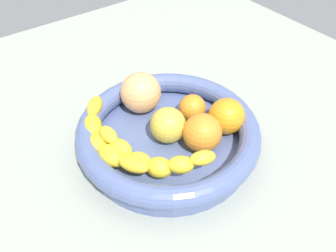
% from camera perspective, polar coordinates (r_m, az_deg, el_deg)
% --- Properties ---
extents(kitchen_counter, '(1.20, 1.20, 0.03)m').
position_cam_1_polar(kitchen_counter, '(0.67, -0.00, -4.37)').
color(kitchen_counter, '#979F92').
rests_on(kitchen_counter, ground).
extents(fruit_bowl, '(0.33, 0.33, 0.06)m').
position_cam_1_polar(fruit_bowl, '(0.64, -0.00, -1.45)').
color(fruit_bowl, '#526396').
rests_on(fruit_bowl, kitchen_counter).
extents(banana_draped_left, '(0.09, 0.22, 0.05)m').
position_cam_1_polar(banana_draped_left, '(0.61, -10.32, -2.26)').
color(banana_draped_left, yellow).
rests_on(banana_draped_left, fruit_bowl).
extents(banana_draped_right, '(0.13, 0.17, 0.05)m').
position_cam_1_polar(banana_draped_right, '(0.57, -2.78, -5.19)').
color(banana_draped_right, yellow).
rests_on(banana_draped_right, fruit_bowl).
extents(orange_front, '(0.07, 0.07, 0.07)m').
position_cam_1_polar(orange_front, '(0.61, 5.55, -1.10)').
color(orange_front, orange).
rests_on(orange_front, fruit_bowl).
extents(orange_mid_left, '(0.07, 0.07, 0.07)m').
position_cam_1_polar(orange_mid_left, '(0.64, 9.41, 1.58)').
color(orange_mid_left, orange).
rests_on(orange_mid_left, fruit_bowl).
extents(orange_mid_right, '(0.05, 0.05, 0.05)m').
position_cam_1_polar(orange_mid_right, '(0.67, 3.94, 2.94)').
color(orange_mid_right, orange).
rests_on(orange_mid_right, fruit_bowl).
extents(apple_yellow, '(0.06, 0.06, 0.06)m').
position_cam_1_polar(apple_yellow, '(0.62, -0.00, 0.14)').
color(apple_yellow, gold).
rests_on(apple_yellow, fruit_bowl).
extents(peach_blush, '(0.08, 0.08, 0.08)m').
position_cam_1_polar(peach_blush, '(0.68, -4.40, 5.39)').
color(peach_blush, '#F1AA6B').
rests_on(peach_blush, fruit_bowl).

